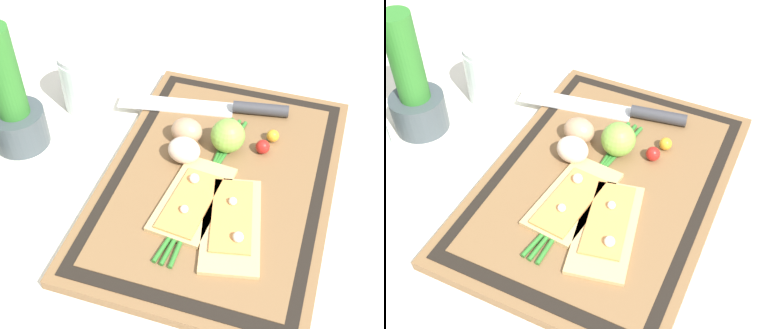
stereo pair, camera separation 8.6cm
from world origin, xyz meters
The scene contains 13 objects.
ground_plane centered at (0.00, 0.00, 0.00)m, with size 6.00×6.00×0.00m, color silver.
cutting_board centered at (0.00, 0.00, 0.01)m, with size 0.52×0.36×0.02m.
pizza_slice_near centered at (-0.09, -0.04, 0.03)m, with size 0.19×0.12×0.02m.
pizza_slice_far centered at (-0.06, 0.03, 0.03)m, with size 0.18×0.10×0.02m.
knife centered at (0.17, 0.02, 0.03)m, with size 0.08×0.31×0.02m.
egg_brown centered at (0.07, 0.08, 0.04)m, with size 0.04×0.05×0.04m, color tan.
egg_pink centered at (0.02, 0.07, 0.04)m, with size 0.04×0.05×0.04m, color beige.
lime centered at (0.07, 0.01, 0.05)m, with size 0.06×0.06×0.06m, color #7FB742.
cherry_tomato_red centered at (0.08, -0.05, 0.03)m, with size 0.02×0.02×0.02m, color red.
cherry_tomato_yellow centered at (0.11, -0.06, 0.03)m, with size 0.02×0.02×0.02m, color gold.
scallion_bunch centered at (-0.02, 0.02, 0.02)m, with size 0.33×0.06×0.01m.
herb_pot centered at (0.00, 0.36, 0.08)m, with size 0.10×0.10×0.23m.
sauce_jar centered at (0.13, 0.29, 0.05)m, with size 0.09×0.09×0.11m.
Camera 2 is at (-0.55, -0.22, 0.65)m, focal length 50.00 mm.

